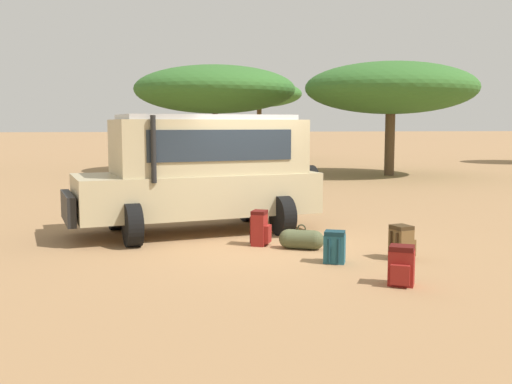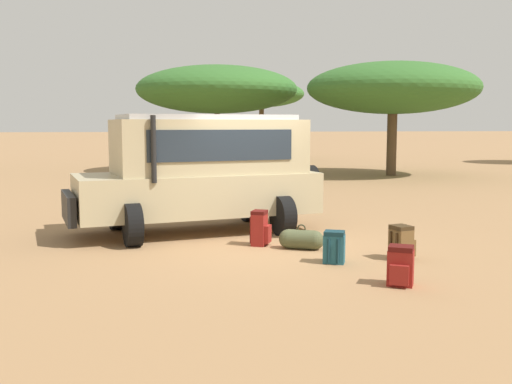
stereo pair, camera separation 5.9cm
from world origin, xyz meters
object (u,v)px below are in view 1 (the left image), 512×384
object	(u,v)px
backpack_near_rear_wheel	(260,228)
acacia_tree_right_mid	(391,88)
backpack_beside_front_wheel	(401,266)
acacia_tree_left_mid	(215,90)
safari_vehicle	(202,170)
acacia_tree_centre_back	(259,94)
backpack_cluster_center	(335,247)
backpack_outermost	(402,243)
duffel_bag_low_black_case	(301,239)

from	to	relation	value
backpack_near_rear_wheel	acacia_tree_right_mid	size ratio (longest dim) A/B	0.09
backpack_beside_front_wheel	acacia_tree_left_mid	size ratio (longest dim) A/B	0.07
backpack_beside_front_wheel	acacia_tree_left_mid	bearing A→B (deg)	91.31
safari_vehicle	acacia_tree_centre_back	size ratio (longest dim) A/B	0.94
backpack_beside_front_wheel	backpack_cluster_center	xyz separation A→B (m)	(-0.51, 1.48, -0.02)
backpack_outermost	duffel_bag_low_black_case	bearing A→B (deg)	144.38
duffel_bag_low_black_case	acacia_tree_centre_back	size ratio (longest dim) A/B	0.13
duffel_bag_low_black_case	acacia_tree_right_mid	distance (m)	16.74
duffel_bag_low_black_case	safari_vehicle	bearing A→B (deg)	128.62
backpack_outermost	acacia_tree_left_mid	size ratio (longest dim) A/B	0.08
safari_vehicle	duffel_bag_low_black_case	size ratio (longest dim) A/B	6.99
acacia_tree_left_mid	backpack_beside_front_wheel	bearing A→B (deg)	-88.69
backpack_outermost	acacia_tree_left_mid	world-z (taller)	acacia_tree_left_mid
backpack_beside_front_wheel	backpack_outermost	size ratio (longest dim) A/B	0.99
duffel_bag_low_black_case	acacia_tree_right_mid	world-z (taller)	acacia_tree_right_mid
acacia_tree_left_mid	acacia_tree_centre_back	bearing A→B (deg)	67.94
backpack_near_rear_wheel	acacia_tree_right_mid	xyz separation A→B (m)	(8.27, 14.02, 3.46)
duffel_bag_low_black_case	acacia_tree_left_mid	xyz separation A→B (m)	(0.31, 18.08, 3.68)
backpack_beside_front_wheel	backpack_cluster_center	bearing A→B (deg)	109.01
safari_vehicle	duffel_bag_low_black_case	world-z (taller)	safari_vehicle
backpack_outermost	backpack_beside_front_wheel	bearing A→B (deg)	-113.50
safari_vehicle	acacia_tree_right_mid	bearing A→B (deg)	53.48
backpack_beside_front_wheel	acacia_tree_right_mid	distance (m)	18.73
backpack_cluster_center	acacia_tree_centre_back	xyz separation A→B (m)	(3.80, 28.51, 3.86)
backpack_near_rear_wheel	acacia_tree_left_mid	bearing A→B (deg)	86.79
backpack_near_rear_wheel	backpack_outermost	world-z (taller)	backpack_near_rear_wheel
duffel_bag_low_black_case	acacia_tree_left_mid	distance (m)	18.46
backpack_outermost	acacia_tree_right_mid	xyz separation A→B (m)	(6.12, 15.53, 3.50)
acacia_tree_right_mid	backpack_beside_front_wheel	bearing A→B (deg)	-111.69
duffel_bag_low_black_case	acacia_tree_right_mid	xyz separation A→B (m)	(7.59, 14.48, 3.60)
acacia_tree_centre_back	backpack_outermost	bearing A→B (deg)	-95.24
duffel_bag_low_black_case	acacia_tree_right_mid	bearing A→B (deg)	62.35
acacia_tree_left_mid	acacia_tree_centre_back	xyz separation A→B (m)	(3.76, 9.29, 0.26)
acacia_tree_left_mid	acacia_tree_right_mid	distance (m)	8.12
backpack_cluster_center	backpack_near_rear_wheel	size ratio (longest dim) A/B	0.81
backpack_beside_front_wheel	acacia_tree_right_mid	size ratio (longest dim) A/B	0.08
safari_vehicle	backpack_beside_front_wheel	distance (m)	5.34
backpack_cluster_center	backpack_near_rear_wheel	xyz separation A→B (m)	(-0.95, 1.59, 0.06)
acacia_tree_right_mid	acacia_tree_centre_back	bearing A→B (deg)	105.24
backpack_beside_front_wheel	acacia_tree_centre_back	xyz separation A→B (m)	(3.29, 29.99, 3.84)
backpack_near_rear_wheel	acacia_tree_centre_back	world-z (taller)	acacia_tree_centre_back
backpack_cluster_center	backpack_near_rear_wheel	distance (m)	1.86
backpack_outermost	acacia_tree_left_mid	distance (m)	19.50
backpack_cluster_center	backpack_outermost	size ratio (longest dim) A/B	0.92
backpack_outermost	duffel_bag_low_black_case	size ratio (longest dim) A/B	0.73
backpack_near_rear_wheel	acacia_tree_centre_back	size ratio (longest dim) A/B	0.11
backpack_cluster_center	backpack_beside_front_wheel	bearing A→B (deg)	-70.99
backpack_beside_front_wheel	acacia_tree_centre_back	bearing A→B (deg)	83.74
backpack_cluster_center	acacia_tree_centre_back	bearing A→B (deg)	82.40
safari_vehicle	acacia_tree_centre_back	bearing A→B (deg)	77.31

